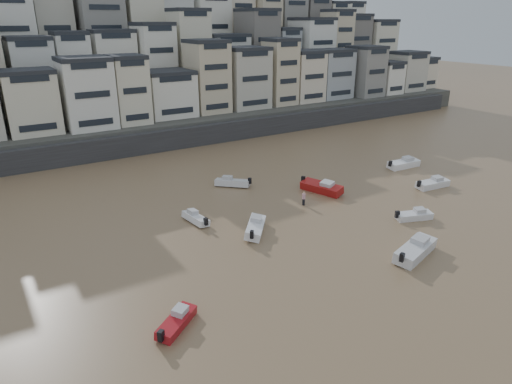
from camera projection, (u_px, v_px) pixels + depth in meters
harbor_wall at (181, 137)px, 80.37m from camera, size 140.00×3.00×3.50m
hillside at (129, 55)px, 110.14m from camera, size 141.04×66.00×50.00m
boat_f at (196, 217)px, 50.88m from camera, size 1.95×4.54×1.20m
boat_g at (404, 162)px, 69.46m from camera, size 6.03×2.27×1.62m
boat_d at (433, 182)px, 61.28m from camera, size 5.50×2.29×1.46m
boat_j at (176, 320)px, 33.51m from camera, size 4.45×3.88×1.22m
boat_c at (255, 226)px, 48.35m from camera, size 4.98×5.46×1.52m
boat_e at (322, 186)px, 59.57m from camera, size 3.77×6.54×1.69m
boat_b at (414, 214)px, 51.59m from camera, size 4.78×2.92×1.24m
boat_a at (416, 248)px, 43.49m from camera, size 6.90×3.93×1.79m
boat_h at (232, 181)px, 61.81m from camera, size 4.89×4.69×1.39m
person_pink at (304, 198)px, 55.43m from camera, size 0.44×0.44×1.74m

